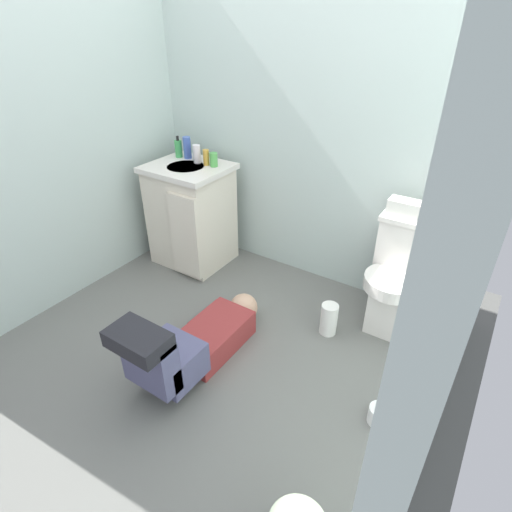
# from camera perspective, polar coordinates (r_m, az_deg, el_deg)

# --- Properties ---
(ground_plane) EXTENTS (2.94, 3.15, 0.04)m
(ground_plane) POSITION_cam_1_polar(r_m,az_deg,el_deg) (2.71, -5.64, -12.35)
(ground_plane) COLOR slate
(wall_back) EXTENTS (2.60, 0.08, 2.40)m
(wall_back) POSITION_cam_1_polar(r_m,az_deg,el_deg) (2.98, 7.18, 18.57)
(wall_back) COLOR #B5C7C0
(wall_back) RESTS_ON ground_plane
(wall_left) EXTENTS (0.08, 2.15, 2.40)m
(wall_left) POSITION_cam_1_polar(r_m,az_deg,el_deg) (3.02, -26.85, 15.79)
(wall_left) COLOR #B5C7C0
(wall_left) RESTS_ON ground_plane
(wall_right) EXTENTS (0.08, 2.15, 2.40)m
(wall_right) POSITION_cam_1_polar(r_m,az_deg,el_deg) (1.62, 29.30, 3.78)
(wall_right) COLOR #B5C7C0
(wall_right) RESTS_ON ground_plane
(toilet) EXTENTS (0.36, 0.46, 0.75)m
(toilet) POSITION_cam_1_polar(r_m,az_deg,el_deg) (2.77, 18.93, -2.79)
(toilet) COLOR silver
(toilet) RESTS_ON ground_plane
(vanity_cabinet) EXTENTS (0.60, 0.53, 0.82)m
(vanity_cabinet) POSITION_cam_1_polar(r_m,az_deg,el_deg) (3.35, -8.92, 5.73)
(vanity_cabinet) COLOR beige
(vanity_cabinet) RESTS_ON ground_plane
(faucet) EXTENTS (0.02, 0.02, 0.10)m
(faucet) POSITION_cam_1_polar(r_m,az_deg,el_deg) (3.29, -7.91, 13.79)
(faucet) COLOR silver
(faucet) RESTS_ON vanity_cabinet
(person_plumber) EXTENTS (0.39, 1.06, 0.52)m
(person_plumber) POSITION_cam_1_polar(r_m,az_deg,el_deg) (2.47, -8.79, -11.69)
(person_plumber) COLOR maroon
(person_plumber) RESTS_ON ground_plane
(tissue_box) EXTENTS (0.22, 0.11, 0.10)m
(tissue_box) POSITION_cam_1_polar(r_m,az_deg,el_deg) (2.66, 20.15, 6.20)
(tissue_box) COLOR silver
(tissue_box) RESTS_ON toilet
(toiletry_bag) EXTENTS (0.12, 0.09, 0.11)m
(toiletry_bag) POSITION_cam_1_polar(r_m,az_deg,el_deg) (2.63, 23.28, 5.42)
(toiletry_bag) COLOR #B22D3F
(toiletry_bag) RESTS_ON toilet
(soap_dispenser) EXTENTS (0.06, 0.06, 0.17)m
(soap_dispenser) POSITION_cam_1_polar(r_m,az_deg,el_deg) (3.40, -10.68, 14.41)
(soap_dispenser) COLOR green
(soap_dispenser) RESTS_ON vanity_cabinet
(bottle_blue) EXTENTS (0.06, 0.06, 0.17)m
(bottle_blue) POSITION_cam_1_polar(r_m,az_deg,el_deg) (3.35, -9.50, 14.57)
(bottle_blue) COLOR #4462B9
(bottle_blue) RESTS_ON vanity_cabinet
(bottle_clear) EXTENTS (0.06, 0.06, 0.12)m
(bottle_clear) POSITION_cam_1_polar(r_m,az_deg,el_deg) (3.31, -8.27, 14.00)
(bottle_clear) COLOR silver
(bottle_clear) RESTS_ON vanity_cabinet
(bottle_white) EXTENTS (0.06, 0.06, 0.14)m
(bottle_white) POSITION_cam_1_polar(r_m,az_deg,el_deg) (3.24, -8.18, 13.80)
(bottle_white) COLOR white
(bottle_white) RESTS_ON vanity_cabinet
(bottle_amber) EXTENTS (0.05, 0.05, 0.12)m
(bottle_amber) POSITION_cam_1_polar(r_m,az_deg,el_deg) (3.18, -6.92, 13.39)
(bottle_amber) COLOR gold
(bottle_amber) RESTS_ON vanity_cabinet
(bottle_green) EXTENTS (0.06, 0.06, 0.10)m
(bottle_green) POSITION_cam_1_polar(r_m,az_deg,el_deg) (3.15, -5.88, 13.13)
(bottle_green) COLOR #4EA54B
(bottle_green) RESTS_ON vanity_cabinet
(paper_towel_roll) EXTENTS (0.11, 0.11, 0.22)m
(paper_towel_roll) POSITION_cam_1_polar(r_m,az_deg,el_deg) (2.74, 10.05, -8.59)
(paper_towel_roll) COLOR white
(paper_towel_roll) RESTS_ON ground_plane
(toilet_paper_roll) EXTENTS (0.11, 0.11, 0.10)m
(toilet_paper_roll) POSITION_cam_1_polar(r_m,az_deg,el_deg) (2.35, 16.64, -20.35)
(toilet_paper_roll) COLOR white
(toilet_paper_roll) RESTS_ON ground_plane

